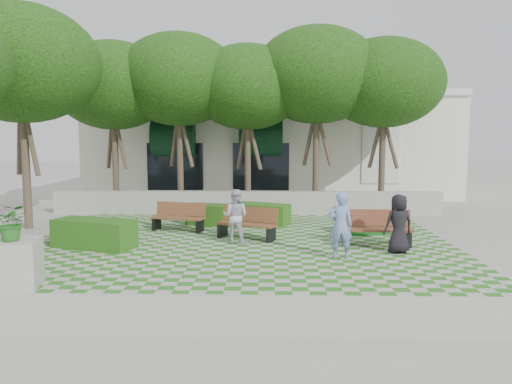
{
  "coord_description": "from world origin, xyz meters",
  "views": [
    {
      "loc": [
        0.88,
        -12.93,
        3.03
      ],
      "look_at": [
        0.5,
        1.5,
        1.4
      ],
      "focal_mm": 35.0,
      "sensor_mm": 36.0,
      "label": 1
    }
  ],
  "objects_px": {
    "hedge_midright": "(260,214)",
    "hedge_midleft": "(217,215)",
    "person_dark": "(399,224)",
    "hedge_east": "(375,223)",
    "bench_mid": "(247,224)",
    "hedge_west": "(94,234)",
    "person_blue": "(340,225)",
    "person_white": "(235,216)",
    "bench_west": "(179,217)",
    "planter_front": "(14,254)",
    "bench_east": "(377,229)"
  },
  "relations": [
    {
      "from": "hedge_midleft",
      "to": "person_dark",
      "type": "bearing_deg",
      "value": -37.66
    },
    {
      "from": "hedge_east",
      "to": "person_dark",
      "type": "relative_size",
      "value": 1.21
    },
    {
      "from": "person_blue",
      "to": "bench_west",
      "type": "bearing_deg",
      "value": -37.88
    },
    {
      "from": "person_dark",
      "to": "person_white",
      "type": "xyz_separation_m",
      "value": [
        -4.3,
        1.12,
        0.0
      ]
    },
    {
      "from": "hedge_east",
      "to": "person_white",
      "type": "height_order",
      "value": "person_white"
    },
    {
      "from": "bench_west",
      "to": "person_blue",
      "type": "relative_size",
      "value": 1.08
    },
    {
      "from": "person_blue",
      "to": "bench_east",
      "type": "bearing_deg",
      "value": -129.54
    },
    {
      "from": "bench_west",
      "to": "planter_front",
      "type": "bearing_deg",
      "value": -94.79
    },
    {
      "from": "bench_west",
      "to": "hedge_west",
      "type": "height_order",
      "value": "bench_west"
    },
    {
      "from": "bench_west",
      "to": "person_dark",
      "type": "relative_size",
      "value": 1.17
    },
    {
      "from": "bench_west",
      "to": "hedge_midleft",
      "type": "relative_size",
      "value": 0.9
    },
    {
      "from": "bench_mid",
      "to": "bench_west",
      "type": "distance_m",
      "value": 2.56
    },
    {
      "from": "planter_front",
      "to": "hedge_west",
      "type": "bearing_deg",
      "value": 84.06
    },
    {
      "from": "hedge_midright",
      "to": "hedge_west",
      "type": "height_order",
      "value": "hedge_west"
    },
    {
      "from": "hedge_midleft",
      "to": "person_dark",
      "type": "xyz_separation_m",
      "value": [
        5.12,
        -3.95,
        0.42
      ]
    },
    {
      "from": "hedge_west",
      "to": "bench_mid",
      "type": "bearing_deg",
      "value": 17.4
    },
    {
      "from": "person_white",
      "to": "bench_mid",
      "type": "bearing_deg",
      "value": -104.4
    },
    {
      "from": "bench_mid",
      "to": "person_blue",
      "type": "xyz_separation_m",
      "value": [
        2.4,
        -2.32,
        0.38
      ]
    },
    {
      "from": "bench_east",
      "to": "bench_mid",
      "type": "xyz_separation_m",
      "value": [
        -3.63,
        0.8,
        -0.02
      ]
    },
    {
      "from": "bench_west",
      "to": "hedge_west",
      "type": "xyz_separation_m",
      "value": [
        -1.85,
        -2.51,
        -0.05
      ]
    },
    {
      "from": "hedge_east",
      "to": "hedge_midright",
      "type": "distance_m",
      "value": 3.94
    },
    {
      "from": "planter_front",
      "to": "person_dark",
      "type": "relative_size",
      "value": 1.1
    },
    {
      "from": "person_dark",
      "to": "hedge_east",
      "type": "bearing_deg",
      "value": -101.94
    },
    {
      "from": "hedge_east",
      "to": "planter_front",
      "type": "bearing_deg",
      "value": -145.51
    },
    {
      "from": "hedge_midright",
      "to": "hedge_midleft",
      "type": "bearing_deg",
      "value": -170.67
    },
    {
      "from": "bench_mid",
      "to": "hedge_west",
      "type": "relative_size",
      "value": 0.85
    },
    {
      "from": "planter_front",
      "to": "person_blue",
      "type": "height_order",
      "value": "planter_front"
    },
    {
      "from": "bench_east",
      "to": "hedge_east",
      "type": "distance_m",
      "value": 1.77
    },
    {
      "from": "person_blue",
      "to": "person_white",
      "type": "height_order",
      "value": "person_blue"
    },
    {
      "from": "hedge_midright",
      "to": "hedge_midleft",
      "type": "relative_size",
      "value": 1.02
    },
    {
      "from": "hedge_west",
      "to": "person_blue",
      "type": "distance_m",
      "value": 6.6
    },
    {
      "from": "bench_mid",
      "to": "hedge_east",
      "type": "height_order",
      "value": "bench_mid"
    },
    {
      "from": "hedge_midleft",
      "to": "hedge_west",
      "type": "relative_size",
      "value": 0.9
    },
    {
      "from": "person_blue",
      "to": "person_dark",
      "type": "relative_size",
      "value": 1.08
    },
    {
      "from": "planter_front",
      "to": "person_blue",
      "type": "relative_size",
      "value": 1.01
    },
    {
      "from": "hedge_east",
      "to": "hedge_midleft",
      "type": "relative_size",
      "value": 0.94
    },
    {
      "from": "bench_east",
      "to": "person_white",
      "type": "xyz_separation_m",
      "value": [
        -3.94,
        0.22,
        0.3
      ]
    },
    {
      "from": "hedge_west",
      "to": "person_white",
      "type": "xyz_separation_m",
      "value": [
        3.79,
        0.71,
        0.38
      ]
    },
    {
      "from": "bench_mid",
      "to": "person_white",
      "type": "height_order",
      "value": "person_white"
    },
    {
      "from": "bench_mid",
      "to": "planter_front",
      "type": "distance_m",
      "value": 6.6
    },
    {
      "from": "hedge_east",
      "to": "hedge_midleft",
      "type": "distance_m",
      "value": 5.24
    },
    {
      "from": "person_blue",
      "to": "person_dark",
      "type": "height_order",
      "value": "person_blue"
    },
    {
      "from": "hedge_midright",
      "to": "person_blue",
      "type": "xyz_separation_m",
      "value": [
        2.08,
        -4.82,
        0.48
      ]
    },
    {
      "from": "bench_east",
      "to": "bench_mid",
      "type": "distance_m",
      "value": 3.72
    },
    {
      "from": "bench_east",
      "to": "person_white",
      "type": "bearing_deg",
      "value": 179.31
    },
    {
      "from": "hedge_midright",
      "to": "bench_west",
      "type": "bearing_deg",
      "value": -153.68
    },
    {
      "from": "hedge_west",
      "to": "person_white",
      "type": "relative_size",
      "value": 1.44
    },
    {
      "from": "bench_east",
      "to": "hedge_west",
      "type": "height_order",
      "value": "bench_east"
    },
    {
      "from": "bench_east",
      "to": "bench_west",
      "type": "distance_m",
      "value": 6.22
    },
    {
      "from": "hedge_east",
      "to": "hedge_west",
      "type": "relative_size",
      "value": 0.84
    }
  ]
}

